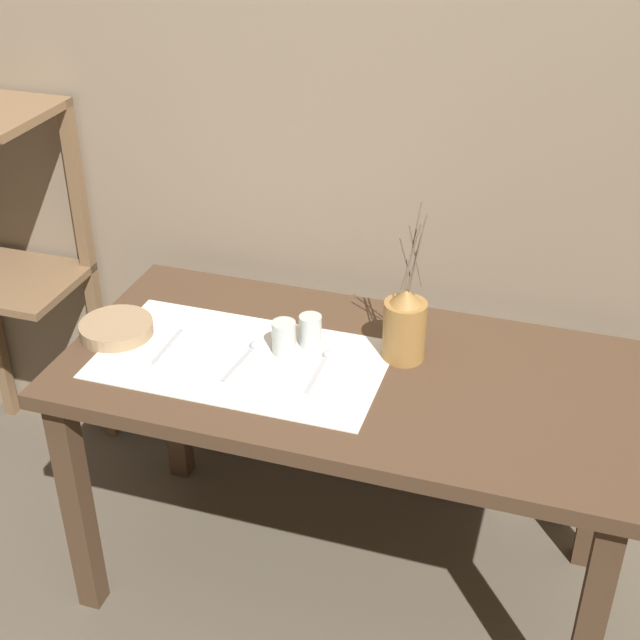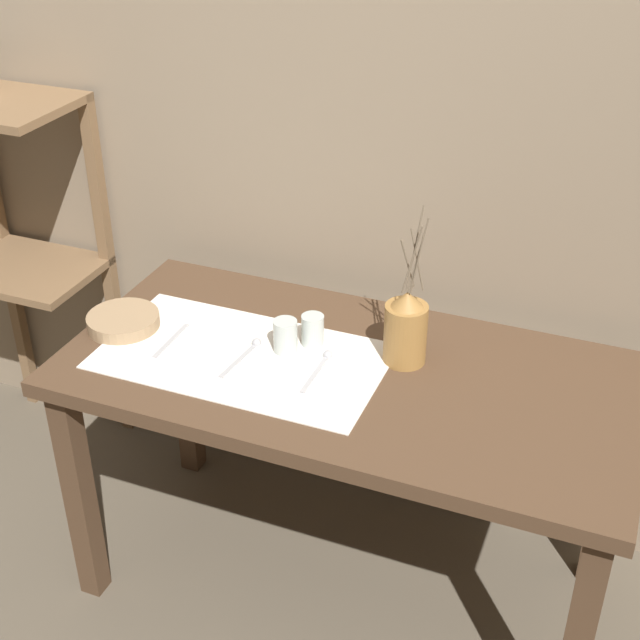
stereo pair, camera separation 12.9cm
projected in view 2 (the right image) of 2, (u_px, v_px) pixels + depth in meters
ground_plane at (344, 580)px, 2.50m from camera, size 12.00×12.00×0.00m
stone_wall_back at (413, 117)px, 2.24m from camera, size 7.00×0.06×2.40m
wooden_table at (348, 400)px, 2.18m from camera, size 1.39×0.68×0.72m
wooden_shelf_unit at (24, 215)px, 2.67m from camera, size 0.44×0.33×1.18m
linen_cloth at (242, 356)px, 2.18m from camera, size 0.70×0.39×0.00m
pitcher_with_flowers at (406, 329)px, 2.12m from camera, size 0.10×0.10×0.40m
wooden_bowl at (123, 321)px, 2.29m from camera, size 0.19×0.19×0.04m
glass_tumbler_near at (285, 336)px, 2.18m from camera, size 0.06×0.06×0.08m
glass_tumbler_far at (313, 330)px, 2.20m from camera, size 0.06×0.06×0.08m
fork_outer at (171, 341)px, 2.23m from camera, size 0.01×0.17×0.00m
spoon_inner at (250, 349)px, 2.20m from camera, size 0.03×0.18×0.02m
spoon_outer at (323, 362)px, 2.15m from camera, size 0.02×0.18×0.02m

